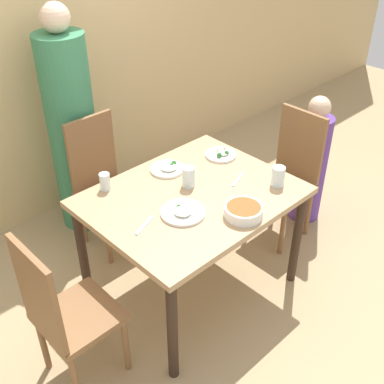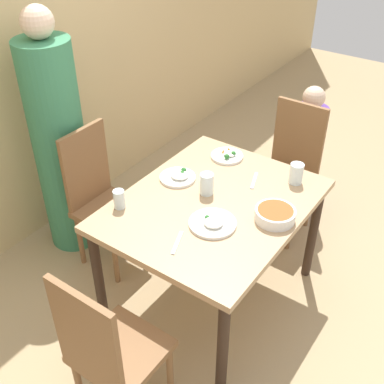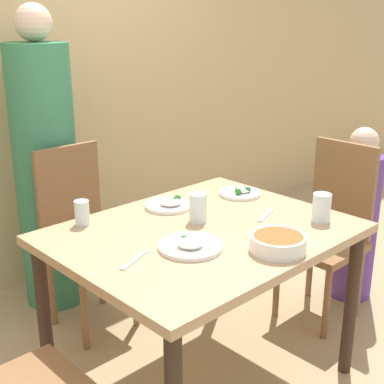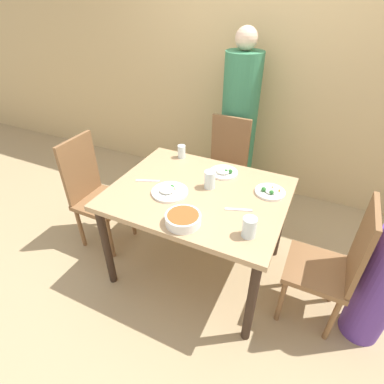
{
  "view_description": "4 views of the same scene",
  "coord_description": "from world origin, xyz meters",
  "views": [
    {
      "loc": [
        -1.67,
        -1.74,
        2.43
      ],
      "look_at": [
        0.0,
        0.0,
        0.79
      ],
      "focal_mm": 45.0,
      "sensor_mm": 36.0,
      "label": 1
    },
    {
      "loc": [
        -1.88,
        -1.18,
        2.43
      ],
      "look_at": [
        -0.1,
        0.08,
        0.87
      ],
      "focal_mm": 45.0,
      "sensor_mm": 36.0,
      "label": 2
    },
    {
      "loc": [
        -1.51,
        -1.52,
        1.67
      ],
      "look_at": [
        -0.13,
        -0.07,
        1.0
      ],
      "focal_mm": 50.0,
      "sensor_mm": 36.0,
      "label": 3
    },
    {
      "loc": [
        0.72,
        -1.62,
        1.99
      ],
      "look_at": [
        -0.03,
        -0.05,
        0.79
      ],
      "focal_mm": 28.0,
      "sensor_mm": 36.0,
      "label": 4
    }
  ],
  "objects": [
    {
      "name": "chair_child_spot",
      "position": [
        0.97,
        -0.04,
        0.53
      ],
      "size": [
        0.4,
        0.4,
        1.0
      ],
      "rotation": [
        0.0,
        0.0,
        -1.57
      ],
      "color": "brown",
      "rests_on": "ground_plane"
    },
    {
      "name": "ground_plane",
      "position": [
        0.0,
        0.0,
        0.0
      ],
      "size": [
        10.0,
        10.0,
        0.0
      ],
      "primitive_type": "plane",
      "color": "tan"
    },
    {
      "name": "dining_table",
      "position": [
        0.0,
        0.0,
        0.69
      ],
      "size": [
        1.24,
        0.98,
        0.78
      ],
      "color": "tan",
      "rests_on": "ground_plane"
    },
    {
      "name": "person_adult",
      "position": [
        -0.09,
        1.18,
        0.8
      ],
      "size": [
        0.35,
        0.35,
        1.72
      ],
      "color": "#387F56",
      "rests_on": "ground_plane"
    },
    {
      "name": "fork_steel",
      "position": [
        0.33,
        -0.09,
        0.78
      ],
      "size": [
        0.18,
        0.08,
        0.01
      ],
      "color": "silver",
      "rests_on": "dining_table"
    },
    {
      "name": "chair_adult_spot",
      "position": [
        -0.09,
        0.84,
        0.53
      ],
      "size": [
        0.4,
        0.4,
        1.0
      ],
      "color": "brown",
      "rests_on": "ground_plane"
    },
    {
      "name": "person_child",
      "position": [
        1.26,
        -0.04,
        0.48
      ],
      "size": [
        0.25,
        0.25,
        1.06
      ],
      "color": "#5B3893",
      "rests_on": "ground_plane"
    },
    {
      "name": "plate_noodles",
      "position": [
        0.08,
        0.31,
        0.8
      ],
      "size": [
        0.22,
        0.22,
        0.05
      ],
      "color": "white",
      "rests_on": "dining_table"
    },
    {
      "name": "glass_water_center",
      "position": [
        0.45,
        -0.3,
        0.84
      ],
      "size": [
        0.08,
        0.08,
        0.13
      ],
      "color": "silver",
      "rests_on": "dining_table"
    },
    {
      "name": "spoon_steel",
      "position": [
        -0.4,
        -0.04,
        0.78
      ],
      "size": [
        0.17,
        0.08,
        0.01
      ],
      "color": "silver",
      "rests_on": "dining_table"
    },
    {
      "name": "glass_water_tall",
      "position": [
        -0.34,
        0.41,
        0.83
      ],
      "size": [
        0.07,
        0.07,
        0.11
      ],
      "color": "silver",
      "rests_on": "dining_table"
    },
    {
      "name": "chair_empty_left",
      "position": [
        -0.97,
        -0.05,
        0.53
      ],
      "size": [
        0.4,
        0.4,
        1.0
      ],
      "rotation": [
        0.0,
        0.0,
        1.57
      ],
      "color": "brown",
      "rests_on": "ground_plane"
    },
    {
      "name": "glass_water_short",
      "position": [
        0.05,
        0.08,
        0.85
      ],
      "size": [
        0.08,
        0.08,
        0.13
      ],
      "color": "silver",
      "rests_on": "dining_table"
    },
    {
      "name": "wall_back",
      "position": [
        0.0,
        1.51,
        1.35
      ],
      "size": [
        10.0,
        0.06,
        2.7
      ],
      "color": "tan",
      "rests_on": "ground_plane"
    },
    {
      "name": "bowl_curry",
      "position": [
        0.06,
        -0.36,
        0.81
      ],
      "size": [
        0.22,
        0.22,
        0.06
      ],
      "color": "white",
      "rests_on": "dining_table"
    },
    {
      "name": "plate_rice_adult",
      "position": [
        0.47,
        0.2,
        0.79
      ],
      "size": [
        0.21,
        0.21,
        0.05
      ],
      "color": "white",
      "rests_on": "dining_table"
    },
    {
      "name": "plate_rice_child",
      "position": [
        -0.18,
        -0.11,
        0.79
      ],
      "size": [
        0.26,
        0.26,
        0.05
      ],
      "color": "white",
      "rests_on": "dining_table"
    }
  ]
}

